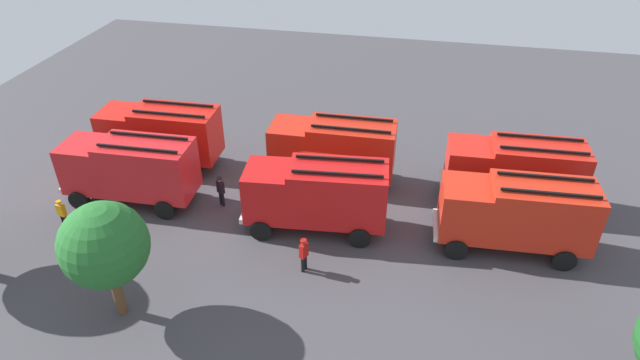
% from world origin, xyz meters
% --- Properties ---
extents(ground_plane, '(56.67, 56.67, 0.00)m').
position_xyz_m(ground_plane, '(0.00, 0.00, 0.00)').
color(ground_plane, '#423F44').
extents(fire_truck_0, '(7.29, 2.97, 3.88)m').
position_xyz_m(fire_truck_0, '(-10.12, -2.00, 2.15)').
color(fire_truck_0, red).
rests_on(fire_truck_0, ground).
extents(fire_truck_1, '(7.24, 2.86, 3.88)m').
position_xyz_m(fire_truck_1, '(-0.28, -2.26, 2.15)').
color(fire_truck_1, red).
rests_on(fire_truck_1, ground).
extents(fire_truck_2, '(7.26, 2.91, 3.88)m').
position_xyz_m(fire_truck_2, '(10.07, -1.93, 2.15)').
color(fire_truck_2, red).
rests_on(fire_truck_2, ground).
extents(fire_truck_3, '(7.31, 3.04, 3.88)m').
position_xyz_m(fire_truck_3, '(-9.89, 1.92, 2.15)').
color(fire_truck_3, red).
rests_on(fire_truck_3, ground).
extents(fire_truck_4, '(7.40, 3.30, 3.88)m').
position_xyz_m(fire_truck_4, '(-0.33, 2.35, 2.15)').
color(fire_truck_4, red).
rests_on(fire_truck_4, ground).
extents(fire_truck_5, '(7.27, 2.92, 3.88)m').
position_xyz_m(fire_truck_5, '(9.92, 2.03, 2.15)').
color(fire_truck_5, red).
rests_on(fire_truck_5, ground).
extents(firefighter_0, '(0.46, 0.47, 1.84)m').
position_xyz_m(firefighter_0, '(-9.64, -3.91, 1.05)').
color(firefighter_0, black).
rests_on(firefighter_0, ground).
extents(firefighter_1, '(0.46, 0.32, 1.64)m').
position_xyz_m(firefighter_1, '(12.37, 4.96, 0.91)').
color(firefighter_1, black).
rests_on(firefighter_1, ground).
extents(firefighter_2, '(0.48, 0.43, 1.77)m').
position_xyz_m(firefighter_2, '(5.16, 1.44, 1.00)').
color(firefighter_2, black).
rests_on(firefighter_2, ground).
extents(firefighter_3, '(0.38, 0.48, 1.81)m').
position_xyz_m(firefighter_3, '(-0.42, 5.58, 1.02)').
color(firefighter_3, black).
rests_on(firefighter_3, ground).
extents(tree_1, '(3.51, 3.51, 5.44)m').
position_xyz_m(tree_1, '(6.58, 9.68, 3.66)').
color(tree_1, brown).
rests_on(tree_1, ground).
extents(traffic_cone_0, '(0.47, 0.47, 0.68)m').
position_xyz_m(traffic_cone_0, '(1.08, -5.35, 0.34)').
color(traffic_cone_0, '#F2600C').
rests_on(traffic_cone_0, ground).
extents(traffic_cone_1, '(0.40, 0.40, 0.57)m').
position_xyz_m(traffic_cone_1, '(4.08, -1.02, 0.29)').
color(traffic_cone_1, '#F2600C').
rests_on(traffic_cone_1, ground).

